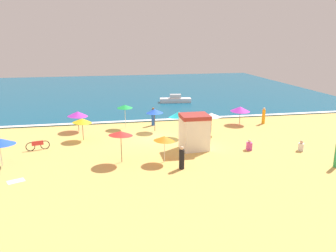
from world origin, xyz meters
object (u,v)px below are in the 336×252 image
at_px(beach_umbrella_7, 82,121).
at_px(beachgoer_3, 301,146).
at_px(lifeguard_cabana, 194,132).
at_px(beachgoer_4, 264,116).
at_px(beach_umbrella_2, 240,109).
at_px(beach_umbrella_4, 121,133).
at_px(beach_umbrella_9, 78,114).
at_px(beach_umbrella_1, 179,114).
at_px(parked_bicycle, 38,145).
at_px(beachgoer_2, 153,117).
at_px(small_boat_0, 175,100).
at_px(beach_umbrella_8, 155,111).
at_px(beachgoer_0, 249,146).
at_px(beach_umbrella_3, 125,107).
at_px(beach_umbrella_6, 164,139).
at_px(beach_umbrella_0, 211,115).
at_px(beachgoer_1, 182,158).

xyz_separation_m(beach_umbrella_7, beachgoer_3, (17.08, -6.26, -1.37)).
xyz_separation_m(lifeguard_cabana, beachgoer_4, (9.22, 6.51, -0.65)).
relative_size(beach_umbrella_2, beach_umbrella_4, 0.92).
bearing_deg(beachgoer_4, beach_umbrella_9, 177.58).
xyz_separation_m(beach_umbrella_1, beach_umbrella_9, (-9.01, 3.64, -0.39)).
bearing_deg(parked_bicycle, lifeguard_cabana, -10.15).
bearing_deg(beach_umbrella_7, lifeguard_cabana, -25.66).
bearing_deg(beach_umbrella_9, lifeguard_cabana, -37.71).
bearing_deg(lifeguard_cabana, beach_umbrella_7, 154.34).
bearing_deg(beachgoer_2, small_boat_0, 67.07).
relative_size(beach_umbrella_8, beachgoer_0, 2.62).
height_order(beach_umbrella_4, beachgoer_2, beach_umbrella_4).
bearing_deg(beach_umbrella_9, beach_umbrella_1, -22.01).
height_order(beach_umbrella_3, beachgoer_2, beach_umbrella_3).
height_order(beachgoer_2, beachgoer_4, beachgoer_2).
bearing_deg(lifeguard_cabana, beach_umbrella_6, -140.64).
relative_size(lifeguard_cabana, small_boat_0, 0.66).
relative_size(beachgoer_2, beachgoer_3, 2.19).
bearing_deg(beachgoer_2, beach_umbrella_9, -174.28).
height_order(lifeguard_cabana, beach_umbrella_9, lifeguard_cabana).
bearing_deg(beach_umbrella_4, beachgoer_0, 4.32).
distance_m(beach_umbrella_1, beach_umbrella_8, 2.89).
bearing_deg(beachgoer_4, beach_umbrella_7, -172.92).
bearing_deg(beach_umbrella_8, parked_bicycle, -159.86).
height_order(beach_umbrella_4, beachgoer_4, beach_umbrella_4).
relative_size(beach_umbrella_2, beach_umbrella_9, 1.08).
height_order(lifeguard_cabana, beach_umbrella_1, lifeguard_cabana).
relative_size(beach_umbrella_0, beach_umbrella_8, 0.90).
xyz_separation_m(beach_umbrella_0, beach_umbrella_1, (-3.12, -0.26, 0.27)).
distance_m(beachgoer_1, small_boat_0, 23.54).
xyz_separation_m(beach_umbrella_8, parked_bicycle, (-10.01, -3.67, -1.57)).
height_order(beach_umbrella_1, beach_umbrella_4, beach_umbrella_1).
distance_m(lifeguard_cabana, beach_umbrella_8, 6.32).
bearing_deg(beachgoer_2, beach_umbrella_6, -94.12).
relative_size(beach_umbrella_0, beachgoer_0, 2.36).
relative_size(beach_umbrella_8, beachgoer_4, 1.31).
bearing_deg(beachgoer_4, beach_umbrella_3, 175.52).
bearing_deg(beach_umbrella_0, small_boat_0, 90.24).
bearing_deg(beach_umbrella_0, beachgoer_3, -46.99).
distance_m(beach_umbrella_1, beach_umbrella_3, 6.02).
xyz_separation_m(beach_umbrella_7, beachgoer_0, (13.13, -5.31, -1.37)).
xyz_separation_m(lifeguard_cabana, beach_umbrella_3, (-4.95, 7.62, 0.70)).
distance_m(lifeguard_cabana, beach_umbrella_6, 3.70).
bearing_deg(beach_umbrella_7, beach_umbrella_3, 40.64).
bearing_deg(beach_umbrella_7, beach_umbrella_4, -63.80).
xyz_separation_m(beach_umbrella_6, beachgoer_3, (11.07, 0.34, -1.39)).
distance_m(lifeguard_cabana, parked_bicycle, 12.53).
xyz_separation_m(parked_bicycle, beachgoer_4, (21.51, 4.31, 0.42)).
distance_m(beach_umbrella_2, beach_umbrella_4, 15.23).
bearing_deg(beachgoer_0, beach_umbrella_1, 134.90).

